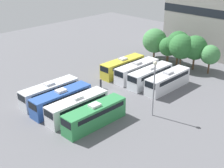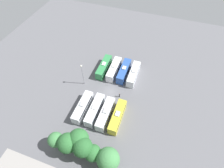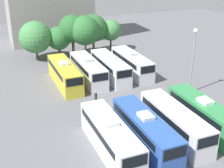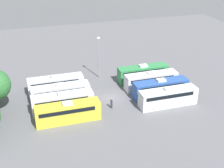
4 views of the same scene
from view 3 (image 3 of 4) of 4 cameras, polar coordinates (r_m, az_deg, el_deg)
The scene contains 17 objects.
ground_plane at distance 39.28m, azimuth 2.17°, elevation -3.49°, with size 105.63×105.63×0.00m, color slate.
bus_0 at distance 29.59m, azimuth -0.33°, elevation -9.51°, with size 2.56×10.29×3.38m.
bus_1 at distance 30.70m, azimuth 6.06°, elevation -8.33°, with size 2.56×10.29×3.38m.
bus_2 at distance 32.57m, azimuth 11.37°, elevation -6.70°, with size 2.56×10.29×3.38m.
bus_3 at distance 34.70m, azimuth 16.39°, elevation -5.26°, with size 2.56×10.29×3.38m.
bus_4 at distance 44.53m, azimuth -8.67°, elevation 1.92°, with size 2.56×10.29×3.38m.
bus_5 at distance 45.63m, azimuth -4.41°, elevation 2.66°, with size 2.56×10.29×3.38m.
bus_6 at distance 46.57m, azimuth -0.36°, elevation 3.17°, with size 2.56×10.29×3.38m.
bus_7 at distance 48.27m, azimuth 3.62°, elevation 3.86°, with size 2.56×10.29×3.38m.
worker_person at distance 38.42m, azimuth -2.99°, elevation -2.72°, with size 0.36×0.36×1.85m.
light_pole at distance 41.33m, azimuth 14.70°, elevation 5.87°, with size 0.60×0.60×8.76m.
tree_0 at distance 55.11m, azimuth -13.84°, elevation 8.31°, with size 5.50×5.50×6.81m.
tree_1 at distance 55.71m, azimuth -9.72°, elevation 8.26°, with size 4.15×4.15×5.64m.
tree_2 at distance 55.89m, azimuth -7.27°, elevation 10.00°, with size 4.86×4.86×7.45m.
tree_3 at distance 55.01m, azimuth -4.98°, elevation 9.72°, with size 5.17×5.17×7.45m.
tree_4 at distance 57.26m, azimuth -3.47°, elevation 10.14°, with size 5.00×5.00×7.20m.
tree_5 at distance 58.67m, azimuth -0.24°, elevation 9.79°, with size 3.87×3.87×5.94m.
Camera 3 is at (-14.82, -31.78, 17.70)m, focal length 50.00 mm.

